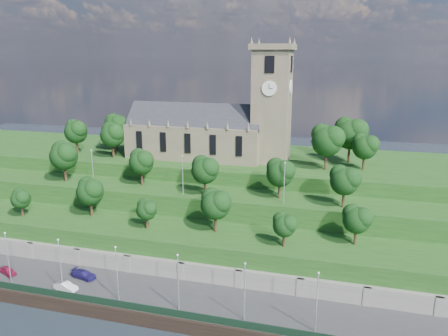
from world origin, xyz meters
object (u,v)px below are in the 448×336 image
(church, at_px, (215,127))
(car_middle, at_px, (66,287))
(car_right, at_px, (84,274))
(car_left, at_px, (8,271))

(church, xyz_separation_m, car_middle, (-12.44, -43.21, -19.83))
(church, bearing_deg, car_right, -107.13)
(church, relative_size, car_middle, 9.23)
(church, height_order, car_left, church)
(church, height_order, car_right, church)
(church, bearing_deg, car_middle, -106.06)
(church, xyz_separation_m, car_left, (-25.39, -41.20, -19.89))
(car_left, height_order, car_middle, car_middle)
(car_middle, bearing_deg, car_right, 3.21)
(car_left, xyz_separation_m, car_middle, (12.95, -2.02, 0.06))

